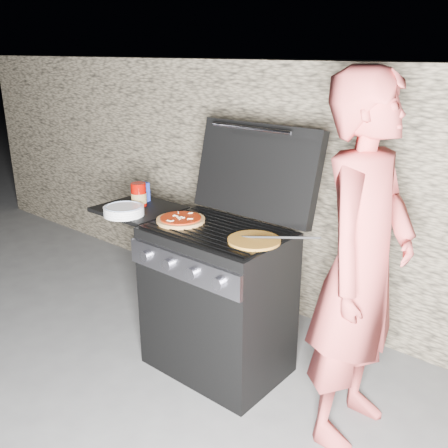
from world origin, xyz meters
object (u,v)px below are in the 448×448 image
Objects in this scene: sauce_jar at (139,194)px; person at (362,267)px; pizza_topped at (181,219)px; gas_grill at (187,288)px.

sauce_jar is 0.08× the size of person.
sauce_jar is at bearing 170.53° from pizza_topped.
pizza_topped is 1.10m from person.
gas_grill is 0.47m from pizza_topped.
sauce_jar reaches higher than gas_grill.
sauce_jar is (-0.45, 0.08, 0.05)m from pizza_topped.
person is at bearing 5.03° from pizza_topped.
person is at bearing 2.54° from gas_grill.
pizza_topped reaches higher than gas_grill.
pizza_topped is at bearing -9.47° from sauce_jar.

